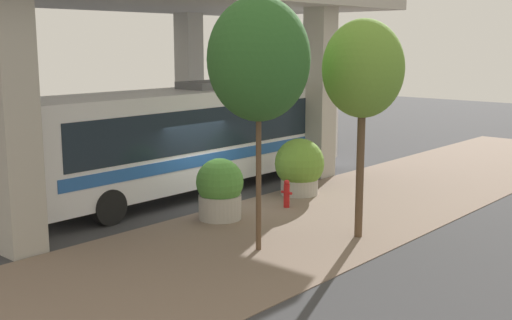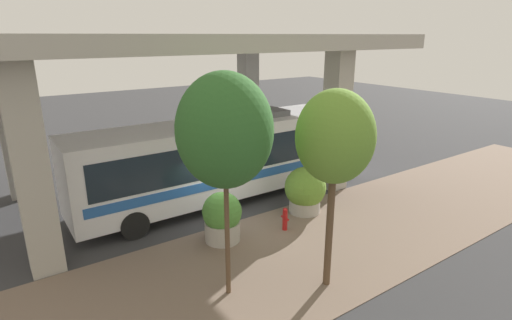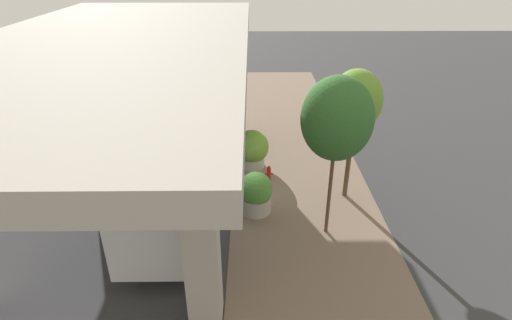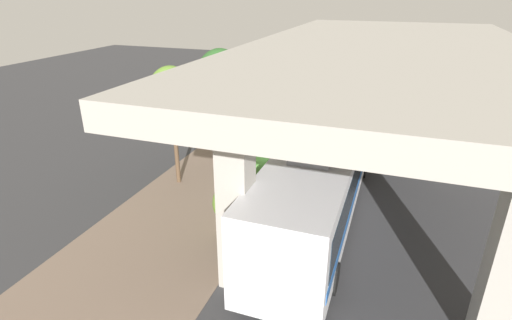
# 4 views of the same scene
# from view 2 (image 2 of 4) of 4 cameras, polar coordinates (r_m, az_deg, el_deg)

# --- Properties ---
(ground_plane) EXTENTS (80.00, 80.00, 0.00)m
(ground_plane) POSITION_cam_2_polar(r_m,az_deg,el_deg) (15.08, -4.14, -9.14)
(ground_plane) COLOR #38383A
(ground_plane) RESTS_ON ground
(sidewalk_strip) EXTENTS (6.00, 40.00, 0.02)m
(sidewalk_strip) POSITION_cam_2_polar(r_m,az_deg,el_deg) (12.89, 2.89, -14.03)
(sidewalk_strip) COLOR #7A6656
(sidewalk_strip) RESTS_ON ground
(overpass) EXTENTS (9.40, 19.90, 6.77)m
(overpass) POSITION_cam_2_polar(r_m,az_deg,el_deg) (17.09, -11.68, 14.47)
(overpass) COLOR #ADA89E
(overpass) RESTS_ON ground
(bus) EXTENTS (2.78, 12.69, 3.64)m
(bus) POSITION_cam_2_polar(r_m,az_deg,el_deg) (16.69, -4.22, 0.81)
(bus) COLOR silver
(bus) RESTS_ON ground
(fire_hydrant) EXTENTS (0.38, 0.18, 0.87)m
(fire_hydrant) POSITION_cam_2_polar(r_m,az_deg,el_deg) (14.48, 4.16, -8.39)
(fire_hydrant) COLOR #B21919
(fire_hydrant) RESTS_ON ground
(planter_front) EXTENTS (1.34, 1.34, 1.75)m
(planter_front) POSITION_cam_2_polar(r_m,az_deg,el_deg) (13.62, -4.85, -8.18)
(planter_front) COLOR #ADA89E
(planter_front) RESTS_ON ground
(planter_middle) EXTENTS (1.62, 1.62, 1.87)m
(planter_middle) POSITION_cam_2_polar(r_m,az_deg,el_deg) (15.76, 7.03, -4.34)
(planter_middle) COLOR #ADA89E
(planter_middle) RESTS_ON ground
(street_tree_near) EXTENTS (2.37, 2.37, 5.97)m
(street_tree_near) POSITION_cam_2_polar(r_m,az_deg,el_deg) (9.60, -4.49, 4.14)
(street_tree_near) COLOR brown
(street_tree_near) RESTS_ON ground
(street_tree_far) EXTENTS (2.02, 2.02, 5.50)m
(street_tree_far) POSITION_cam_2_polar(r_m,az_deg,el_deg) (10.23, 11.22, 3.09)
(street_tree_far) COLOR brown
(street_tree_far) RESTS_ON ground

